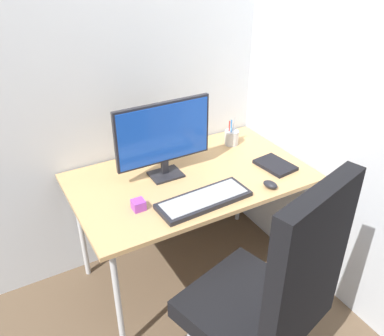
{
  "coord_description": "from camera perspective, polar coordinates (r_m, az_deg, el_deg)",
  "views": [
    {
      "loc": [
        -0.93,
        -1.66,
        1.89
      ],
      "look_at": [
        -0.03,
        -0.08,
        0.81
      ],
      "focal_mm": 38.28,
      "sensor_mm": 36.0,
      "label": 1
    }
  ],
  "objects": [
    {
      "name": "desk",
      "position": [
        2.26,
        -0.18,
        -2.13
      ],
      "size": [
        1.29,
        0.76,
        0.71
      ],
      "color": "tan",
      "rests_on": "ground_plane"
    },
    {
      "name": "ground_plane",
      "position": [
        2.68,
        -0.16,
        -14.23
      ],
      "size": [
        8.0,
        8.0,
        0.0
      ],
      "primitive_type": "plane",
      "color": "brown"
    },
    {
      "name": "mouse",
      "position": [
        2.17,
        10.85,
        -2.28
      ],
      "size": [
        0.07,
        0.09,
        0.04
      ],
      "primitive_type": "ellipsoid",
      "rotation": [
        0.0,
        0.0,
        0.28
      ],
      "color": "black",
      "rests_on": "desk"
    },
    {
      "name": "wall_back",
      "position": [
        2.32,
        -5.43,
        18.28
      ],
      "size": [
        2.59,
        0.04,
        2.8
      ],
      "primitive_type": "cube",
      "color": "silver",
      "rests_on": "ground_plane"
    },
    {
      "name": "office_chair",
      "position": [
        1.79,
        10.91,
        -17.18
      ],
      "size": [
        0.62,
        0.64,
        1.17
      ],
      "color": "black",
      "rests_on": "ground_plane"
    },
    {
      "name": "pen_holder",
      "position": [
        2.56,
        5.53,
        4.28
      ],
      "size": [
        0.09,
        0.09,
        0.18
      ],
      "color": "silver",
      "rests_on": "desk"
    },
    {
      "name": "desk_clamp_accessory",
      "position": [
        1.99,
        -7.47,
        -5.12
      ],
      "size": [
        0.06,
        0.06,
        0.05
      ],
      "primitive_type": "cube",
      "color": "purple",
      "rests_on": "desk"
    },
    {
      "name": "keyboard",
      "position": [
        2.02,
        1.67,
        -4.45
      ],
      "size": [
        0.48,
        0.2,
        0.03
      ],
      "color": "black",
      "rests_on": "desk"
    },
    {
      "name": "wall_side_right",
      "position": [
        2.23,
        18.26,
        16.44
      ],
      "size": [
        0.04,
        2.06,
        2.8
      ],
      "primitive_type": "cube",
      "color": "silver",
      "rests_on": "ground_plane"
    },
    {
      "name": "monitor",
      "position": [
        2.14,
        -3.98,
        4.52
      ],
      "size": [
        0.53,
        0.14,
        0.42
      ],
      "color": "black",
      "rests_on": "desk"
    },
    {
      "name": "notebook",
      "position": [
        2.37,
        11.52,
        0.4
      ],
      "size": [
        0.18,
        0.23,
        0.02
      ],
      "primitive_type": "cube",
      "rotation": [
        0.0,
        0.0,
        0.11
      ],
      "color": "black",
      "rests_on": "desk"
    }
  ]
}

